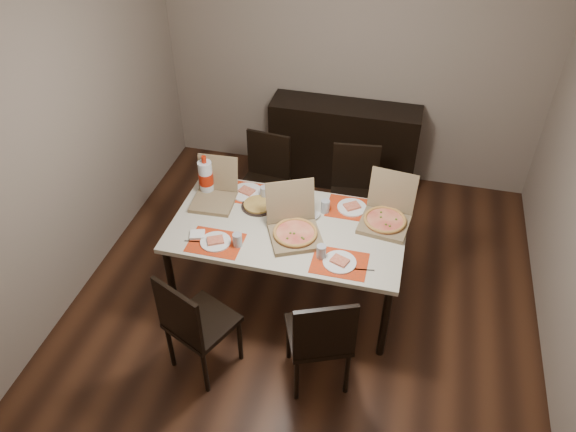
# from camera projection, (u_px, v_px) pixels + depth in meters

# --- Properties ---
(ground) EXTENTS (3.80, 4.00, 0.02)m
(ground) POSITION_uv_depth(u_px,v_px,m) (305.00, 299.00, 4.78)
(ground) COLOR #402213
(ground) RESTS_ON ground
(room_walls) EXTENTS (3.84, 4.02, 2.62)m
(room_walls) POSITION_uv_depth(u_px,v_px,m) (323.00, 89.00, 4.00)
(room_walls) COLOR gray
(room_walls) RESTS_ON ground
(sideboard) EXTENTS (1.50, 0.40, 0.90)m
(sideboard) POSITION_uv_depth(u_px,v_px,m) (343.00, 145.00, 5.83)
(sideboard) COLOR black
(sideboard) RESTS_ON ground
(dining_table) EXTENTS (1.80, 1.00, 0.75)m
(dining_table) POSITION_uv_depth(u_px,v_px,m) (288.00, 232.00, 4.39)
(dining_table) COLOR beige
(dining_table) RESTS_ON ground
(chair_near_left) EXTENTS (0.56, 0.56, 0.93)m
(chair_near_left) POSITION_uv_depth(u_px,v_px,m) (194.00, 323.00, 3.91)
(chair_near_left) COLOR black
(chair_near_left) RESTS_ON ground
(chair_near_right) EXTENTS (0.55, 0.55, 0.93)m
(chair_near_right) POSITION_uv_depth(u_px,v_px,m) (321.00, 337.00, 3.81)
(chair_near_right) COLOR black
(chair_near_right) RESTS_ON ground
(chair_far_left) EXTENTS (0.47, 0.47, 0.93)m
(chair_far_left) POSITION_uv_depth(u_px,v_px,m) (264.00, 178.00, 5.26)
(chair_far_left) COLOR black
(chair_far_left) RESTS_ON ground
(chair_far_right) EXTENTS (0.47, 0.47, 0.93)m
(chair_far_right) POSITION_uv_depth(u_px,v_px,m) (354.00, 191.00, 5.10)
(chair_far_right) COLOR black
(chair_far_right) RESTS_ON ground
(setting_near_left) EXTENTS (0.44, 0.30, 0.11)m
(setting_near_left) POSITION_uv_depth(u_px,v_px,m) (219.00, 241.00, 4.18)
(setting_near_left) COLOR red
(setting_near_left) RESTS_ON dining_table
(setting_near_right) EXTENTS (0.46, 0.30, 0.11)m
(setting_near_right) POSITION_uv_depth(u_px,v_px,m) (335.00, 259.00, 4.03)
(setting_near_right) COLOR red
(setting_near_right) RESTS_ON dining_table
(setting_far_left) EXTENTS (0.46, 0.30, 0.11)m
(setting_far_left) POSITION_uv_depth(u_px,v_px,m) (249.00, 192.00, 4.66)
(setting_far_left) COLOR red
(setting_far_left) RESTS_ON dining_table
(setting_far_right) EXTENTS (0.49, 0.30, 0.11)m
(setting_far_right) POSITION_uv_depth(u_px,v_px,m) (345.00, 207.00, 4.49)
(setting_far_right) COLOR red
(setting_far_right) RESTS_ON dining_table
(napkin_loose) EXTENTS (0.15, 0.15, 0.02)m
(napkin_loose) POSITION_uv_depth(u_px,v_px,m) (280.00, 228.00, 4.32)
(napkin_loose) COLOR white
(napkin_loose) RESTS_ON dining_table
(pizza_box_center) EXTENTS (0.51, 0.53, 0.38)m
(pizza_box_center) POSITION_uv_depth(u_px,v_px,m) (294.00, 229.00, 4.23)
(pizza_box_center) COLOR #776345
(pizza_box_center) RESTS_ON dining_table
(pizza_box_right) EXTENTS (0.41, 0.45, 0.37)m
(pizza_box_right) POSITION_uv_depth(u_px,v_px,m) (386.00, 217.00, 4.35)
(pizza_box_right) COLOR #776345
(pizza_box_right) RESTS_ON dining_table
(pizza_box_left) EXTENTS (0.35, 0.39, 0.34)m
(pizza_box_left) POSITION_uv_depth(u_px,v_px,m) (215.00, 194.00, 4.57)
(pizza_box_left) COLOR #776345
(pizza_box_left) RESTS_ON dining_table
(faina_plate) EXTENTS (0.27, 0.27, 0.03)m
(faina_plate) POSITION_uv_depth(u_px,v_px,m) (258.00, 205.00, 4.53)
(faina_plate) COLOR black
(faina_plate) RESTS_ON dining_table
(dip_bowl) EXTENTS (0.14, 0.14, 0.03)m
(dip_bowl) POSITION_uv_depth(u_px,v_px,m) (313.00, 216.00, 4.43)
(dip_bowl) COLOR white
(dip_bowl) RESTS_ON dining_table
(soda_bottle) EXTENTS (0.12, 0.12, 0.36)m
(soda_bottle) POSITION_uv_depth(u_px,v_px,m) (206.00, 178.00, 4.59)
(soda_bottle) COLOR silver
(soda_bottle) RESTS_ON dining_table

